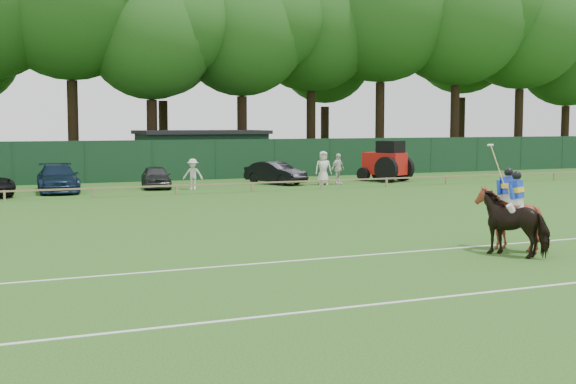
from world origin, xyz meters
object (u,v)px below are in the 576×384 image
horse_chestnut (507,218)px  utility_shed (202,153)px  estate_black (276,173)px  spectator_left (193,174)px  spectator_right (323,168)px  tractor (387,162)px  sedan_navy (58,178)px  spectator_mid (338,169)px  hatch_grey (156,177)px  horse_dark (515,223)px

horse_chestnut → utility_shed: utility_shed is taller
estate_black → spectator_left: 5.66m
spectator_right → utility_shed: bearing=127.2°
tractor → sedan_navy: bearing=154.0°
spectator_mid → hatch_grey: bearing=145.7°
utility_shed → tractor: bearing=-43.8°
tractor → horse_chestnut: bearing=-137.7°
sedan_navy → tractor: size_ratio=1.41×
horse_dark → estate_black: horse_dark is taller
horse_dark → spectator_mid: size_ratio=1.14×
horse_chestnut → tractor: (9.88, 23.12, 0.28)m
hatch_grey → spectator_mid: bearing=-0.7°
hatch_grey → spectator_mid: 10.33m
horse_dark → utility_shed: (1.23, 32.54, 0.67)m
spectator_mid → spectator_right: spectator_right is taller
spectator_left → spectator_right: bearing=24.3°
horse_chestnut → utility_shed: bearing=-72.0°
horse_dark → horse_chestnut: horse_chestnut is taller
sedan_navy → tractor: (19.20, -0.48, 0.45)m
hatch_grey → utility_shed: bearing=66.8°
spectator_left → horse_chestnut: bearing=-58.7°
spectator_right → horse_chestnut: bearing=-90.1°
estate_black → tractor: 7.05m
horse_dark → hatch_grey: horse_dark is taller
estate_black → utility_shed: 8.17m
sedan_navy → utility_shed: bearing=42.3°
tractor → hatch_grey: bearing=152.5°
estate_black → spectator_right: spectator_right is taller
estate_black → spectator_left: (-5.43, -1.60, 0.17)m
horse_dark → hatch_grey: size_ratio=0.57×
spectator_left → utility_shed: utility_shed is taller
hatch_grey → spectator_left: bearing=-34.2°
horse_dark → spectator_right: bearing=-131.5°
spectator_right → spectator_mid: bearing=2.8°
spectator_left → spectator_mid: (8.55, -0.23, 0.08)m
sedan_navy → estate_black: (12.22, 0.29, -0.06)m
estate_black → spectator_left: bearing=173.2°
horse_chestnut → spectator_right: bearing=-83.5°
hatch_grey → tractor: tractor is taller
horse_dark → tractor: tractor is taller
spectator_mid → utility_shed: bearing=93.5°
spectator_right → spectator_left: bearing=-167.6°
horse_chestnut → estate_black: size_ratio=0.45×
estate_black → utility_shed: (-2.03, 7.87, 0.89)m
estate_black → spectator_right: (2.26, -1.67, 0.32)m
horse_dark → tractor: (10.24, 23.89, 0.30)m
spectator_mid → estate_black: bearing=125.2°
hatch_grey → utility_shed: 9.44m
hatch_grey → estate_black: size_ratio=0.92×
spectator_mid → spectator_right: 0.87m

